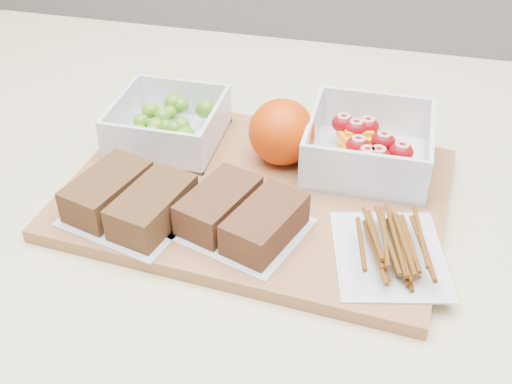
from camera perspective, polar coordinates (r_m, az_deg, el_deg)
cutting_board at (r=0.74m, az=0.06°, el=-0.09°), size 0.44×0.33×0.02m
grape_container at (r=0.81m, az=-7.59°, el=6.01°), size 0.13×0.13×0.05m
fruit_container at (r=0.77m, az=9.92°, el=3.89°), size 0.14×0.14×0.06m
orange at (r=0.76m, az=2.30°, el=5.35°), size 0.08×0.08×0.08m
sandwich_bag_left at (r=0.70m, az=-11.12°, el=-0.68°), size 0.15×0.14×0.04m
sandwich_bag_center at (r=0.66m, az=-1.27°, el=-2.08°), size 0.15×0.14×0.04m
pretzel_bag at (r=0.65m, az=11.89°, el=-4.60°), size 0.14×0.15×0.03m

